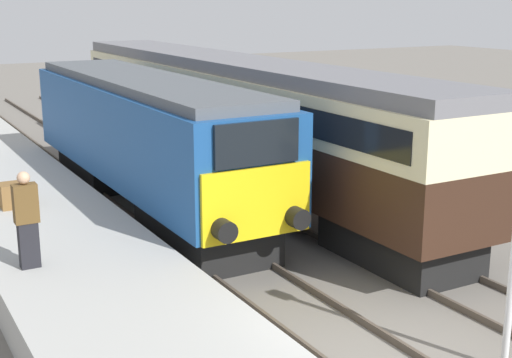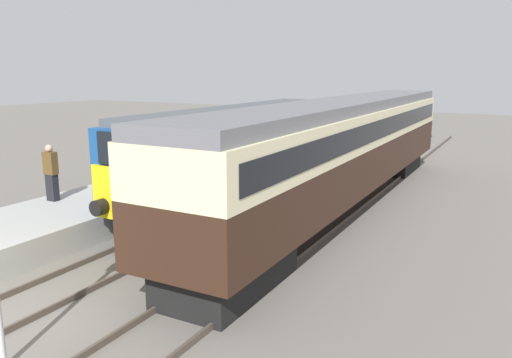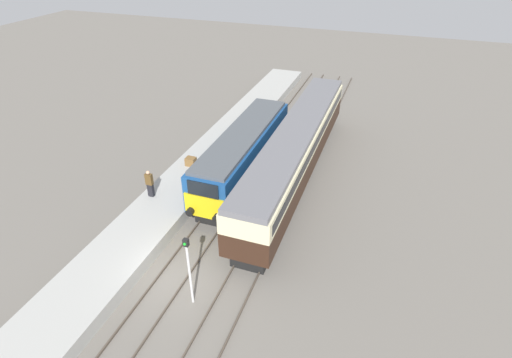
{
  "view_description": "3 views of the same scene",
  "coord_description": "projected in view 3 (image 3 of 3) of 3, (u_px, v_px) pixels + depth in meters",
  "views": [
    {
      "loc": [
        -6.79,
        -8.12,
        5.74
      ],
      "look_at": [
        0.0,
        3.96,
        2.23
      ],
      "focal_mm": 50.0,
      "sensor_mm": 36.0,
      "label": 1
    },
    {
      "loc": [
        9.17,
        -5.77,
        4.97
      ],
      "look_at": [
        1.7,
        7.96,
        1.6
      ],
      "focal_mm": 35.0,
      "sensor_mm": 36.0,
      "label": 2
    },
    {
      "loc": [
        8.96,
        -12.38,
        15.4
      ],
      "look_at": [
        1.7,
        7.96,
        1.6
      ],
      "focal_mm": 28.0,
      "sensor_mm": 36.0,
      "label": 3
    }
  ],
  "objects": [
    {
      "name": "signal_post",
      "position": [
        189.0,
        266.0,
        18.03
      ],
      "size": [
        0.24,
        0.28,
        3.96
      ],
      "color": "silver",
      "rests_on": "ground_plane"
    },
    {
      "name": "ground_plane",
      "position": [
        174.0,
        277.0,
        20.65
      ],
      "size": [
        120.0,
        120.0,
        0.0
      ],
      "primitive_type": "plane",
      "color": "slate"
    },
    {
      "name": "passenger_carriage",
      "position": [
        297.0,
        147.0,
        27.57
      ],
      "size": [
        2.75,
        20.58,
        3.99
      ],
      "color": "black",
      "rests_on": "ground_plane"
    },
    {
      "name": "person_on_platform",
      "position": [
        150.0,
        183.0,
        24.91
      ],
      "size": [
        0.44,
        0.26,
        1.86
      ],
      "color": "black",
      "rests_on": "platform_left"
    },
    {
      "name": "rails_near_track",
      "position": [
        214.0,
        219.0,
        24.58
      ],
      "size": [
        1.51,
        60.0,
        0.14
      ],
      "color": "#4C4238",
      "rests_on": "ground_plane"
    },
    {
      "name": "luggage_crate",
      "position": [
        191.0,
        161.0,
        28.49
      ],
      "size": [
        0.7,
        0.56,
        0.6
      ],
      "color": "brown",
      "rests_on": "platform_left"
    },
    {
      "name": "platform_left",
      "position": [
        189.0,
        180.0,
        27.71
      ],
      "size": [
        3.5,
        50.0,
        0.81
      ],
      "color": "#A8A8A3",
      "rests_on": "ground_plane"
    },
    {
      "name": "locomotive",
      "position": [
        244.0,
        153.0,
        27.61
      ],
      "size": [
        2.7,
        12.91,
        3.7
      ],
      "color": "black",
      "rests_on": "ground_plane"
    },
    {
      "name": "rails_far_track",
      "position": [
        266.0,
        231.0,
        23.62
      ],
      "size": [
        1.5,
        60.0,
        0.14
      ],
      "color": "#4C4238",
      "rests_on": "ground_plane"
    }
  ]
}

